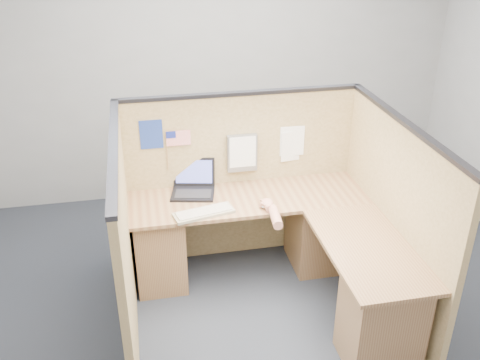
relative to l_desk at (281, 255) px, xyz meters
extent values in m
plane|color=#21262E|center=(-0.18, -0.29, -0.39)|extent=(5.00, 5.00, 0.00)
plane|color=gray|center=(-0.18, 1.96, 1.01)|extent=(5.00, 0.00, 5.00)
cube|color=olive|center=(-0.18, 0.71, 0.36)|extent=(2.05, 0.05, 1.50)
cube|color=#232328|center=(-0.18, 0.71, 1.12)|extent=(2.05, 0.06, 0.03)
cube|color=olive|center=(-1.18, -0.19, 0.36)|extent=(0.05, 1.80, 1.50)
cube|color=#232328|center=(-1.18, -0.19, 1.12)|extent=(0.06, 1.80, 0.03)
cube|color=olive|center=(0.82, -0.19, 0.36)|extent=(0.05, 1.80, 1.50)
cube|color=#232328|center=(0.82, -0.19, 1.12)|extent=(0.06, 1.80, 0.03)
cube|color=brown|center=(-0.18, 0.39, 0.32)|extent=(1.95, 0.60, 0.03)
cube|color=brown|center=(0.49, -0.49, 0.32)|extent=(0.60, 1.15, 0.03)
cube|color=brown|center=(-0.93, 0.39, -0.04)|extent=(0.40, 0.50, 0.70)
cube|color=brown|center=(0.42, 0.39, -0.04)|extent=(0.40, 0.50, 0.70)
cube|color=brown|center=(0.49, -0.81, -0.04)|extent=(0.50, 0.40, 0.70)
cube|color=black|center=(-0.63, 0.52, 0.35)|extent=(0.40, 0.33, 0.02)
cube|color=black|center=(-0.63, 0.69, 0.47)|extent=(0.36, 0.15, 0.24)
cube|color=#3D458A|center=(-0.63, 0.67, 0.47)|extent=(0.31, 0.12, 0.19)
cube|color=gray|center=(-0.58, 0.19, 0.35)|extent=(0.49, 0.26, 0.02)
cube|color=silver|center=(-0.58, 0.19, 0.37)|extent=(0.45, 0.22, 0.01)
ellipsoid|color=silver|center=(-0.08, 0.19, 0.36)|extent=(0.12, 0.08, 0.05)
ellipsoid|color=tan|center=(-0.08, 0.18, 0.39)|extent=(0.09, 0.12, 0.05)
cylinder|color=tan|center=(-0.07, 0.13, 0.37)|extent=(0.07, 0.05, 0.07)
cylinder|color=tan|center=(-0.06, -0.02, 0.37)|extent=(0.10, 0.28, 0.08)
cube|color=navy|center=(-0.92, 0.68, 0.83)|extent=(0.18, 0.01, 0.25)
cylinder|color=olive|center=(-0.81, 0.67, 0.68)|extent=(0.01, 0.01, 0.35)
cube|color=red|center=(-0.71, 0.67, 0.79)|extent=(0.20, 0.00, 0.13)
cube|color=navy|center=(-0.77, 0.67, 0.83)|extent=(0.08, 0.00, 0.06)
cube|color=slate|center=(-0.18, 0.66, 0.62)|extent=(0.25, 0.05, 0.32)
cube|color=white|center=(-0.18, 0.63, 0.64)|extent=(0.22, 0.01, 0.27)
cube|color=white|center=(0.26, 0.68, 0.68)|extent=(0.21, 0.01, 0.27)
cube|color=white|center=(0.27, 0.68, 0.63)|extent=(0.21, 0.03, 0.27)
camera|label=1|loc=(-1.01, -3.37, 2.46)|focal=40.00mm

